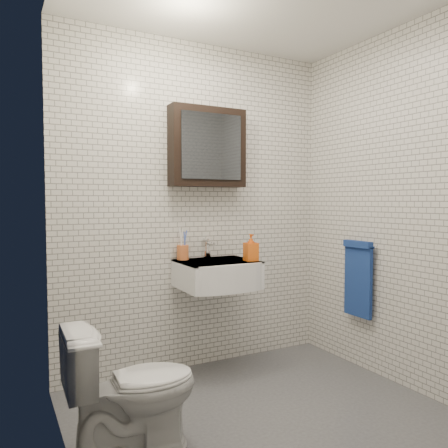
# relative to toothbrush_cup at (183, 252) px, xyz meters

# --- Properties ---
(ground) EXTENTS (2.20, 2.00, 0.01)m
(ground) POSITION_rel_toothbrush_cup_xyz_m (0.15, -0.94, -0.91)
(ground) COLOR #45464C
(ground) RESTS_ON ground
(room_shell) EXTENTS (2.22, 2.02, 2.51)m
(room_shell) POSITION_rel_toothbrush_cup_xyz_m (0.15, -0.94, 0.55)
(room_shell) COLOR silver
(room_shell) RESTS_ON ground
(washbasin) EXTENTS (0.55, 0.50, 0.20)m
(washbasin) POSITION_rel_toothbrush_cup_xyz_m (0.20, -0.21, -0.16)
(washbasin) COLOR white
(washbasin) RESTS_ON room_shell
(faucet) EXTENTS (0.06, 0.20, 0.15)m
(faucet) POSITION_rel_toothbrush_cup_xyz_m (0.20, -0.01, 0.01)
(faucet) COLOR silver
(faucet) RESTS_ON washbasin
(mirror_cabinet) EXTENTS (0.60, 0.15, 0.60)m
(mirror_cabinet) POSITION_rel_toothbrush_cup_xyz_m (0.20, -0.01, 0.79)
(mirror_cabinet) COLOR black
(mirror_cabinet) RESTS_ON room_shell
(towel_rail) EXTENTS (0.09, 0.30, 0.58)m
(towel_rail) POSITION_rel_toothbrush_cup_xyz_m (1.20, -0.59, -0.19)
(towel_rail) COLOR silver
(towel_rail) RESTS_ON room_shell
(toothbrush_cup) EXTENTS (0.11, 0.11, 0.24)m
(toothbrush_cup) POSITION_rel_toothbrush_cup_xyz_m (0.00, 0.00, 0.00)
(toothbrush_cup) COLOR #CE6733
(toothbrush_cup) RESTS_ON washbasin
(soap_bottle) EXTENTS (0.10, 0.10, 0.20)m
(soap_bottle) POSITION_rel_toothbrush_cup_xyz_m (0.42, -0.30, 0.04)
(soap_bottle) COLOR orange
(soap_bottle) RESTS_ON washbasin
(toilet) EXTENTS (0.67, 0.40, 0.68)m
(toilet) POSITION_rel_toothbrush_cup_xyz_m (-0.65, -0.88, -0.57)
(toilet) COLOR silver
(toilet) RESTS_ON ground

